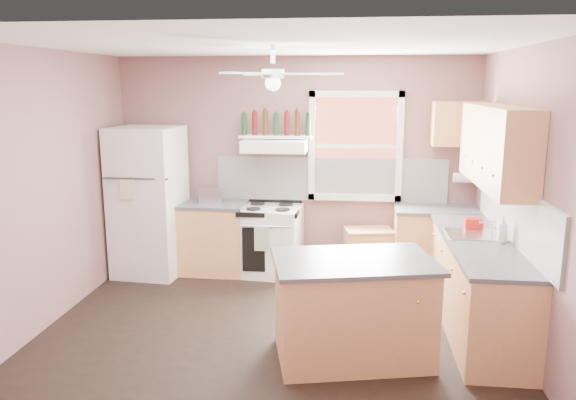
# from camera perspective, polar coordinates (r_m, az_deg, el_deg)

# --- Properties ---
(floor) EXTENTS (4.50, 4.50, 0.00)m
(floor) POSITION_cam_1_polar(r_m,az_deg,el_deg) (5.60, -1.40, -13.23)
(floor) COLOR black
(floor) RESTS_ON ground
(ceiling) EXTENTS (4.50, 4.50, 0.00)m
(ceiling) POSITION_cam_1_polar(r_m,az_deg,el_deg) (5.09, -1.56, 15.51)
(ceiling) COLOR white
(ceiling) RESTS_ON ground
(wall_back) EXTENTS (4.50, 0.05, 2.70)m
(wall_back) POSITION_cam_1_polar(r_m,az_deg,el_deg) (7.16, 0.79, 3.60)
(wall_back) COLOR #795453
(wall_back) RESTS_ON ground
(wall_right) EXTENTS (0.05, 4.00, 2.70)m
(wall_right) POSITION_cam_1_polar(r_m,az_deg,el_deg) (5.36, 23.36, -0.15)
(wall_right) COLOR #795453
(wall_right) RESTS_ON ground
(wall_left) EXTENTS (0.05, 4.00, 2.70)m
(wall_left) POSITION_cam_1_polar(r_m,az_deg,el_deg) (5.94, -23.78, 0.89)
(wall_left) COLOR #795453
(wall_left) RESTS_ON ground
(backsplash_back) EXTENTS (2.90, 0.03, 0.55)m
(backsplash_back) POSITION_cam_1_polar(r_m,az_deg,el_deg) (7.12, 4.36, 2.10)
(backsplash_back) COLOR white
(backsplash_back) RESTS_ON wall_back
(backsplash_right) EXTENTS (0.03, 2.60, 0.55)m
(backsplash_right) POSITION_cam_1_polar(r_m,az_deg,el_deg) (5.67, 21.98, -1.25)
(backsplash_right) COLOR white
(backsplash_right) RESTS_ON wall_right
(window_view) EXTENTS (1.00, 0.02, 1.20)m
(window_view) POSITION_cam_1_polar(r_m,az_deg,el_deg) (7.05, 6.86, 5.44)
(window_view) COLOR brown
(window_view) RESTS_ON wall_back
(window_frame) EXTENTS (1.16, 0.07, 1.36)m
(window_frame) POSITION_cam_1_polar(r_m,az_deg,el_deg) (7.03, 6.86, 5.42)
(window_frame) COLOR white
(window_frame) RESTS_ON wall_back
(refrigerator) EXTENTS (0.84, 0.82, 1.85)m
(refrigerator) POSITION_cam_1_polar(r_m,az_deg,el_deg) (7.19, -13.96, -0.16)
(refrigerator) COLOR white
(refrigerator) RESTS_ON floor
(base_cabinet_left) EXTENTS (0.90, 0.60, 0.86)m
(base_cabinet_left) POSITION_cam_1_polar(r_m,az_deg,el_deg) (7.22, -7.91, -3.90)
(base_cabinet_left) COLOR tan
(base_cabinet_left) RESTS_ON floor
(counter_left) EXTENTS (0.92, 0.62, 0.04)m
(counter_left) POSITION_cam_1_polar(r_m,az_deg,el_deg) (7.12, -8.02, -0.41)
(counter_left) COLOR #444447
(counter_left) RESTS_ON base_cabinet_left
(toaster) EXTENTS (0.30, 0.20, 0.18)m
(toaster) POSITION_cam_1_polar(r_m,az_deg,el_deg) (7.09, -7.86, 0.45)
(toaster) COLOR silver
(toaster) RESTS_ON counter_left
(stove) EXTENTS (0.80, 0.71, 0.86)m
(stove) POSITION_cam_1_polar(r_m,az_deg,el_deg) (7.07, -1.82, -4.15)
(stove) COLOR white
(stove) RESTS_ON floor
(range_hood) EXTENTS (0.78, 0.50, 0.14)m
(range_hood) POSITION_cam_1_polar(r_m,az_deg,el_deg) (6.88, -1.35, 5.54)
(range_hood) COLOR white
(range_hood) RESTS_ON wall_back
(bottle_shelf) EXTENTS (0.90, 0.26, 0.03)m
(bottle_shelf) POSITION_cam_1_polar(r_m,az_deg,el_deg) (6.99, -1.22, 6.46)
(bottle_shelf) COLOR white
(bottle_shelf) RESTS_ON range_hood
(cart) EXTENTS (0.64, 0.49, 0.58)m
(cart) POSITION_cam_1_polar(r_m,az_deg,el_deg) (7.09, 8.17, -5.38)
(cart) COLOR tan
(cart) RESTS_ON floor
(base_cabinet_corner) EXTENTS (1.00, 0.60, 0.86)m
(base_cabinet_corner) POSITION_cam_1_polar(r_m,az_deg,el_deg) (7.08, 14.77, -4.51)
(base_cabinet_corner) COLOR tan
(base_cabinet_corner) RESTS_ON floor
(base_cabinet_right) EXTENTS (0.60, 2.20, 0.86)m
(base_cabinet_right) POSITION_cam_1_polar(r_m,az_deg,el_deg) (5.80, 18.67, -8.38)
(base_cabinet_right) COLOR tan
(base_cabinet_right) RESTS_ON floor
(counter_corner) EXTENTS (1.02, 0.62, 0.04)m
(counter_corner) POSITION_cam_1_polar(r_m,az_deg,el_deg) (6.97, 14.97, -0.96)
(counter_corner) COLOR #444447
(counter_corner) RESTS_ON base_cabinet_corner
(counter_right) EXTENTS (0.62, 2.22, 0.04)m
(counter_right) POSITION_cam_1_polar(r_m,az_deg,el_deg) (5.67, 18.87, -4.10)
(counter_right) COLOR #444447
(counter_right) RESTS_ON base_cabinet_right
(sink) EXTENTS (0.55, 0.45, 0.03)m
(sink) POSITION_cam_1_polar(r_m,az_deg,el_deg) (5.85, 18.47, -3.43)
(sink) COLOR silver
(sink) RESTS_ON counter_right
(faucet) EXTENTS (0.03, 0.03, 0.14)m
(faucet) POSITION_cam_1_polar(r_m,az_deg,el_deg) (5.87, 20.05, -2.74)
(faucet) COLOR silver
(faucet) RESTS_ON sink
(upper_cabinet_right) EXTENTS (0.33, 1.80, 0.76)m
(upper_cabinet_right) POSITION_cam_1_polar(r_m,az_deg,el_deg) (5.72, 20.43, 5.14)
(upper_cabinet_right) COLOR tan
(upper_cabinet_right) RESTS_ON wall_right
(upper_cabinet_corner) EXTENTS (0.60, 0.33, 0.52)m
(upper_cabinet_corner) POSITION_cam_1_polar(r_m,az_deg,el_deg) (6.98, 16.90, 7.43)
(upper_cabinet_corner) COLOR tan
(upper_cabinet_corner) RESTS_ON wall_back
(paper_towel) EXTENTS (0.26, 0.12, 0.12)m
(paper_towel) POSITION_cam_1_polar(r_m,az_deg,el_deg) (7.11, 17.49, 2.18)
(paper_towel) COLOR white
(paper_towel) RESTS_ON wall_back
(island) EXTENTS (1.43, 1.08, 0.86)m
(island) POSITION_cam_1_polar(r_m,az_deg,el_deg) (5.00, 6.59, -11.12)
(island) COLOR tan
(island) RESTS_ON floor
(island_top) EXTENTS (1.52, 1.17, 0.04)m
(island_top) POSITION_cam_1_polar(r_m,az_deg,el_deg) (4.84, 6.72, -6.21)
(island_top) COLOR #444447
(island_top) RESTS_ON island
(ceiling_fan_hub) EXTENTS (0.20, 0.20, 0.08)m
(ceiling_fan_hub) POSITION_cam_1_polar(r_m,az_deg,el_deg) (5.08, -1.55, 12.69)
(ceiling_fan_hub) COLOR white
(ceiling_fan_hub) RESTS_ON ceiling
(soap_bottle) EXTENTS (0.14, 0.14, 0.26)m
(soap_bottle) POSITION_cam_1_polar(r_m,az_deg,el_deg) (5.62, 20.97, -2.80)
(soap_bottle) COLOR silver
(soap_bottle) RESTS_ON counter_right
(red_caddy) EXTENTS (0.18, 0.12, 0.10)m
(red_caddy) POSITION_cam_1_polar(r_m,az_deg,el_deg) (6.11, 18.32, -2.25)
(red_caddy) COLOR #A9110E
(red_caddy) RESTS_ON counter_right
(wine_bottles) EXTENTS (0.86, 0.06, 0.31)m
(wine_bottles) POSITION_cam_1_polar(r_m,az_deg,el_deg) (6.98, -1.22, 7.76)
(wine_bottles) COLOR #143819
(wine_bottles) RESTS_ON bottle_shelf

